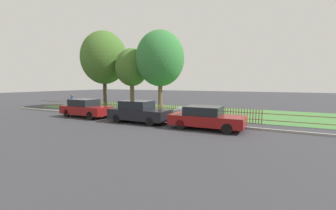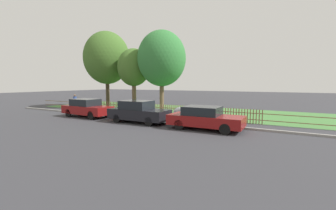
# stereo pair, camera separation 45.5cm
# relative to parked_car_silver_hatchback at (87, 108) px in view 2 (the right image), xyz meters

# --- Properties ---
(ground_plane) EXTENTS (120.00, 120.00, 0.00)m
(ground_plane) POSITION_rel_parked_car_silver_hatchback_xyz_m (5.28, 1.00, -0.72)
(ground_plane) COLOR #38383D
(kerb_stone) EXTENTS (31.60, 0.20, 0.12)m
(kerb_stone) POSITION_rel_parked_car_silver_hatchback_xyz_m (5.28, 1.10, -0.66)
(kerb_stone) COLOR gray
(kerb_stone) RESTS_ON ground
(grass_strip) EXTENTS (31.60, 8.32, 0.01)m
(grass_strip) POSITION_rel_parked_car_silver_hatchback_xyz_m (5.28, 7.38, -0.72)
(grass_strip) COLOR #477F3D
(grass_strip) RESTS_ON ground
(park_fence) EXTENTS (31.60, 0.05, 0.97)m
(park_fence) POSITION_rel_parked_car_silver_hatchback_xyz_m (5.28, 3.23, -0.24)
(park_fence) COLOR olive
(park_fence) RESTS_ON ground
(parked_car_silver_hatchback) EXTENTS (4.27, 1.82, 1.42)m
(parked_car_silver_hatchback) POSITION_rel_parked_car_silver_hatchback_xyz_m (0.00, 0.00, 0.00)
(parked_car_silver_hatchback) COLOR maroon
(parked_car_silver_hatchback) RESTS_ON ground
(parked_car_black_saloon) EXTENTS (4.22, 1.78, 1.49)m
(parked_car_black_saloon) POSITION_rel_parked_car_silver_hatchback_xyz_m (5.09, -0.06, 0.02)
(parked_car_black_saloon) COLOR black
(parked_car_black_saloon) RESTS_ON ground
(parked_car_navy_estate) EXTENTS (4.30, 1.89, 1.34)m
(parked_car_navy_estate) POSITION_rel_parked_car_silver_hatchback_xyz_m (9.83, -0.06, -0.04)
(parked_car_navy_estate) COLOR maroon
(parked_car_navy_estate) RESTS_ON ground
(covered_motorcycle) EXTENTS (2.06, 0.79, 1.06)m
(covered_motorcycle) POSITION_rel_parked_car_silver_hatchback_xyz_m (7.83, 1.81, -0.07)
(covered_motorcycle) COLOR black
(covered_motorcycle) RESTS_ON ground
(tree_nearest_kerb) EXTENTS (4.95, 4.95, 8.26)m
(tree_nearest_kerb) POSITION_rel_parked_car_silver_hatchback_xyz_m (-3.73, 6.18, 4.68)
(tree_nearest_kerb) COLOR #473828
(tree_nearest_kerb) RESTS_ON ground
(tree_behind_motorcycle) EXTENTS (3.23, 3.23, 6.09)m
(tree_behind_motorcycle) POSITION_rel_parked_car_silver_hatchback_xyz_m (0.27, 5.74, 3.48)
(tree_behind_motorcycle) COLOR brown
(tree_behind_motorcycle) RESTS_ON ground
(tree_mid_park) EXTENTS (4.49, 4.49, 7.54)m
(tree_mid_park) POSITION_rel_parked_car_silver_hatchback_xyz_m (3.41, 5.89, 4.22)
(tree_mid_park) COLOR brown
(tree_mid_park) RESTS_ON ground
(pedestrian_near_fence) EXTENTS (0.46, 0.46, 1.60)m
(pedestrian_near_fence) POSITION_rel_parked_car_silver_hatchback_xyz_m (-3.98, 2.06, 0.19)
(pedestrian_near_fence) COLOR slate
(pedestrian_near_fence) RESTS_ON ground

